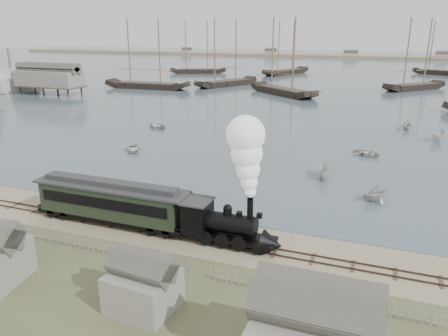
% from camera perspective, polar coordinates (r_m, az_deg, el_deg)
% --- Properties ---
extents(ground, '(600.00, 600.00, 0.00)m').
position_cam_1_polar(ground, '(39.66, -3.94, -7.69)').
color(ground, tan).
rests_on(ground, ground).
extents(harbor_water, '(600.00, 336.00, 0.06)m').
position_cam_1_polar(harbor_water, '(203.71, 16.87, 12.24)').
color(harbor_water, '#41545E').
rests_on(harbor_water, ground).
extents(rail_track, '(120.00, 1.80, 0.16)m').
position_cam_1_polar(rail_track, '(38.02, -5.21, -8.84)').
color(rail_track, '#3D2B21').
rests_on(rail_track, ground).
extents(picket_fence_west, '(19.00, 0.10, 1.20)m').
position_cam_1_polar(picket_fence_west, '(37.53, -17.75, -10.13)').
color(picket_fence_west, gray).
rests_on(picket_fence_west, ground).
extents(picket_fence_east, '(15.00, 0.10, 1.20)m').
position_cam_1_polar(picket_fence_east, '(30.30, 12.58, -16.89)').
color(picket_fence_east, gray).
rests_on(picket_fence_east, ground).
extents(shed_mid, '(4.00, 3.50, 3.60)m').
position_cam_1_polar(shed_mid, '(29.69, -10.37, -17.54)').
color(shed_mid, gray).
rests_on(shed_mid, ground).
extents(far_spit, '(500.00, 20.00, 1.80)m').
position_cam_1_polar(far_spit, '(283.35, 18.23, 13.46)').
color(far_spit, tan).
rests_on(far_spit, ground).
extents(locomotive, '(8.38, 3.13, 10.44)m').
position_cam_1_polar(locomotive, '(34.34, 2.16, -3.10)').
color(locomotive, black).
rests_on(locomotive, ground).
extents(passenger_coach, '(14.88, 2.87, 3.61)m').
position_cam_1_polar(passenger_coach, '(40.58, -14.53, -4.14)').
color(passenger_coach, black).
rests_on(passenger_coach, ground).
extents(beached_dinghy, '(4.72, 5.03, 0.85)m').
position_cam_1_polar(beached_dinghy, '(41.76, -9.82, -5.93)').
color(beached_dinghy, beige).
rests_on(beached_dinghy, ground).
extents(rowboat_0, '(4.81, 4.50, 0.81)m').
position_cam_1_polar(rowboat_0, '(64.43, -11.83, 2.49)').
color(rowboat_0, beige).
rests_on(rowboat_0, harbor_water).
extents(rowboat_1, '(2.91, 3.33, 1.70)m').
position_cam_1_polar(rowboat_1, '(65.68, 2.13, 3.56)').
color(rowboat_1, beige).
rests_on(rowboat_1, harbor_water).
extents(rowboat_2, '(3.82, 1.96, 1.41)m').
position_cam_1_polar(rowboat_2, '(53.14, 12.77, -0.50)').
color(rowboat_2, beige).
rests_on(rowboat_2, harbor_water).
extents(rowboat_3, '(4.22, 4.73, 0.81)m').
position_cam_1_polar(rowboat_3, '(64.11, 18.23, 1.89)').
color(rowboat_3, beige).
rests_on(rowboat_3, harbor_water).
extents(rowboat_4, '(4.33, 4.31, 1.73)m').
position_cam_1_polar(rowboat_4, '(47.58, 19.20, -3.04)').
color(rowboat_4, beige).
rests_on(rowboat_4, harbor_water).
extents(rowboat_5, '(4.40, 2.77, 1.59)m').
position_cam_1_polar(rowboat_5, '(76.64, 26.17, 3.75)').
color(rowboat_5, beige).
rests_on(rowboat_5, harbor_water).
extents(rowboat_6, '(4.26, 4.84, 0.83)m').
position_cam_1_polar(rowboat_6, '(79.29, -8.82, 5.51)').
color(rowboat_6, beige).
rests_on(rowboat_6, harbor_water).
extents(rowboat_7, '(3.75, 3.36, 1.78)m').
position_cam_1_polar(rowboat_7, '(83.04, 22.78, 5.22)').
color(rowboat_7, beige).
rests_on(rowboat_7, harbor_water).
extents(schooner_0, '(25.99, 6.75, 20.00)m').
position_cam_1_polar(schooner_0, '(132.58, -10.21, 14.49)').
color(schooner_0, black).
rests_on(schooner_0, harbor_water).
extents(schooner_1, '(15.01, 21.81, 20.00)m').
position_cam_1_polar(schooner_1, '(136.40, 0.33, 14.84)').
color(schooner_1, black).
rests_on(schooner_1, harbor_water).
extents(schooner_2, '(21.90, 19.30, 20.00)m').
position_cam_1_polar(schooner_2, '(119.23, 7.83, 14.26)').
color(schooner_2, black).
rests_on(schooner_2, harbor_water).
extents(schooner_3, '(18.00, 19.03, 20.00)m').
position_cam_1_polar(schooner_3, '(138.93, 24.06, 13.41)').
color(schooner_3, black).
rests_on(schooner_3, harbor_water).
extents(schooner_6, '(22.14, 13.43, 20.00)m').
position_cam_1_polar(schooner_6, '(176.70, -3.45, 15.47)').
color(schooner_6, black).
rests_on(schooner_6, harbor_water).
extents(schooner_7, '(14.64, 23.77, 20.00)m').
position_cam_1_polar(schooner_7, '(174.15, 8.22, 15.30)').
color(schooner_7, black).
rests_on(schooner_7, harbor_water).
extents(schooner_8, '(19.77, 11.77, 20.00)m').
position_cam_1_polar(schooner_8, '(189.60, 26.70, 13.85)').
color(schooner_8, black).
rests_on(schooner_8, harbor_water).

